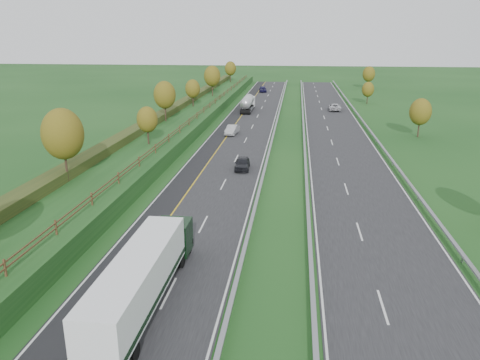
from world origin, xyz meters
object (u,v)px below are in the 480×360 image
Objects in this scene: car_small_far at (263,89)px; car_silver_mid at (232,130)px; box_lorry at (144,275)px; road_tanker at (248,103)px; car_oncoming at (335,107)px; car_dark_near at (242,163)px.

car_silver_mid is at bearing -96.68° from car_small_far.
box_lorry is 3.36× the size of car_silver_mid.
car_small_far is (0.73, 63.77, -0.03)m from car_silver_mid.
car_small_far is at bearing 95.02° from car_silver_mid.
road_tanker is 37.40m from car_small_far.
car_oncoming is (19.68, 29.35, 0.01)m from car_silver_mid.
car_small_far is (-3.57, 85.54, -0.01)m from car_dark_near.
car_oncoming is at bearing 70.45° from car_dark_near.
box_lorry reaches higher than car_oncoming.
road_tanker is 2.32× the size of car_silver_mid.
car_silver_mid is at bearing -90.00° from road_tanker.
road_tanker is 1.94× the size of car_oncoming.
car_silver_mid is 0.84× the size of car_oncoming.
road_tanker is (-1.90, 80.73, -0.47)m from box_lorry.
car_small_far is at bearing 88.88° from road_tanker.
box_lorry is at bearing 79.71° from car_oncoming.
car_dark_near is at bearing 85.79° from box_lorry.
box_lorry is 54.39m from car_silver_mid.
car_dark_near is 22.19m from car_silver_mid.
box_lorry is 118.12m from car_small_far.
road_tanker reaches higher than car_oncoming.
car_small_far is 39.29m from car_oncoming.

